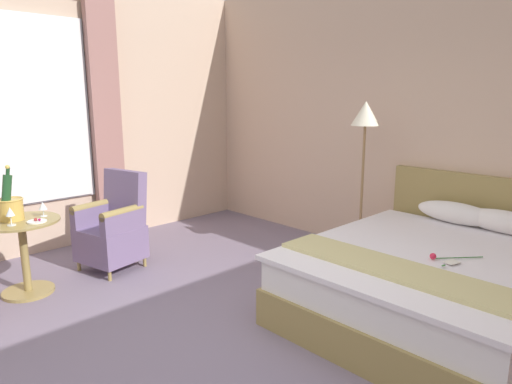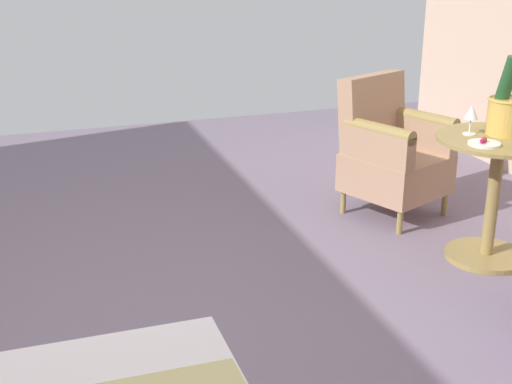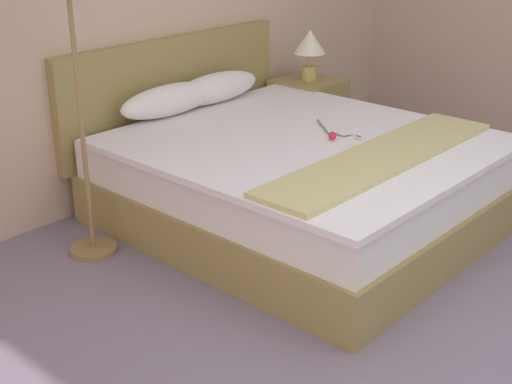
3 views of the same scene
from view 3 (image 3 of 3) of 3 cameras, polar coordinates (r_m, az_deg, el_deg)
The scene contains 4 objects.
bed at distance 4.49m, azimuth 2.66°, elevation 1.43°, with size 1.94×2.26×1.05m.
nightstand at distance 5.78m, azimuth 4.16°, elevation 6.06°, with size 0.50×0.47×0.60m.
bedside_lamp at distance 5.65m, azimuth 4.32°, elevation 11.58°, with size 0.25×0.25×0.39m.
floor_lamp_brass at distance 3.90m, azimuth -14.69°, elevation 14.34°, with size 0.29×0.29×1.75m.
Camera 3 is at (-2.58, -0.81, 1.94)m, focal length 50.00 mm.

